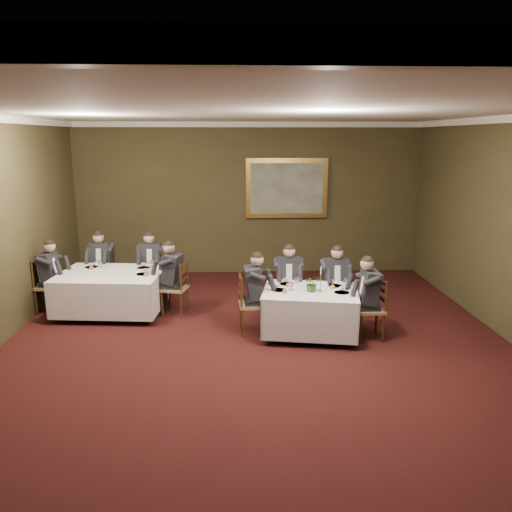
{
  "coord_description": "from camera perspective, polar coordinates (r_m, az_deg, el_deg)",
  "views": [
    {
      "loc": [
        -0.33,
        -6.62,
        3.17
      ],
      "look_at": [
        0.03,
        1.81,
        1.15
      ],
      "focal_mm": 35.0,
      "sensor_mm": 36.0,
      "label": 1
    }
  ],
  "objects": [
    {
      "name": "place_setting_table_main",
      "position": [
        8.42,
        3.86,
        -2.93
      ],
      "size": [
        0.33,
        0.31,
        0.14
      ],
      "color": "white",
      "rests_on": "table_main"
    },
    {
      "name": "diner_main_endleft",
      "position": [
        8.23,
        -0.43,
        -5.37
      ],
      "size": [
        0.5,
        0.44,
        1.35
      ],
      "rotation": [
        0.0,
        0.0,
        -1.51
      ],
      "color": "black",
      "rests_on": "chair_main_endleft"
    },
    {
      "name": "ground",
      "position": [
        7.34,
        0.37,
        -12.1
      ],
      "size": [
        10.0,
        10.0,
        0.0
      ],
      "primitive_type": "plane",
      "color": "black",
      "rests_on": "ground"
    },
    {
      "name": "diner_sec_backleft",
      "position": [
        10.53,
        -17.13,
        -1.76
      ],
      "size": [
        0.45,
        0.52,
        1.35
      ],
      "rotation": [
        0.0,
        0.0,
        3.03
      ],
      "color": "black",
      "rests_on": "chair_sec_backleft"
    },
    {
      "name": "table_second",
      "position": [
        9.52,
        -16.17,
        -3.67
      ],
      "size": [
        1.98,
        1.58,
        0.67
      ],
      "rotation": [
        0.0,
        0.0,
        -0.09
      ],
      "color": "black",
      "rests_on": "ground"
    },
    {
      "name": "chair_main_endleft",
      "position": [
        8.3,
        -0.51,
        -6.86
      ],
      "size": [
        0.45,
        0.46,
        1.0
      ],
      "rotation": [
        0.0,
        0.0,
        -1.51
      ],
      "color": "#97794C",
      "rests_on": "ground"
    },
    {
      "name": "chair_main_backright",
      "position": [
        8.97,
        8.87,
        -5.45
      ],
      "size": [
        0.47,
        0.45,
        1.0
      ],
      "rotation": [
        0.0,
        0.0,
        3.21
      ],
      "color": "#97794C",
      "rests_on": "ground"
    },
    {
      "name": "diner_main_backleft",
      "position": [
        8.9,
        3.7,
        -3.92
      ],
      "size": [
        0.43,
        0.49,
        1.35
      ],
      "rotation": [
        0.0,
        0.0,
        3.11
      ],
      "color": "black",
      "rests_on": "chair_main_backleft"
    },
    {
      "name": "chair_main_endright",
      "position": [
        8.28,
        12.86,
        -7.27
      ],
      "size": [
        0.43,
        0.45,
        1.0
      ],
      "rotation": [
        0.0,
        0.0,
        1.59
      ],
      "color": "#97794C",
      "rests_on": "ground"
    },
    {
      "name": "diner_sec_endright",
      "position": [
        9.2,
        -9.28,
        -3.5
      ],
      "size": [
        0.56,
        0.5,
        1.35
      ],
      "rotation": [
        0.0,
        0.0,
        1.33
      ],
      "color": "black",
      "rests_on": "chair_sec_endright"
    },
    {
      "name": "back_wall",
      "position": [
        11.71,
        -0.82,
        6.5
      ],
      "size": [
        8.0,
        0.1,
        3.5
      ],
      "primitive_type": "cube",
      "color": "#38321C",
      "rests_on": "ground"
    },
    {
      "name": "diner_main_backright",
      "position": [
        8.89,
        8.94,
        -4.08
      ],
      "size": [
        0.44,
        0.51,
        1.35
      ],
      "rotation": [
        0.0,
        0.0,
        3.21
      ],
      "color": "black",
      "rests_on": "chair_main_backright"
    },
    {
      "name": "chair_sec_endright",
      "position": [
        9.26,
        -9.16,
        -4.86
      ],
      "size": [
        0.51,
        0.53,
        1.0
      ],
      "rotation": [
        0.0,
        0.0,
        1.33
      ],
      "color": "#97794C",
      "rests_on": "ground"
    },
    {
      "name": "chair_main_backleft",
      "position": [
        8.98,
        3.67,
        -5.29
      ],
      "size": [
        0.45,
        0.44,
        1.0
      ],
      "rotation": [
        0.0,
        0.0,
        3.11
      ],
      "color": "#97794C",
      "rests_on": "ground"
    },
    {
      "name": "diner_sec_endleft",
      "position": [
        9.95,
        -22.58,
        -3.09
      ],
      "size": [
        0.52,
        0.45,
        1.35
      ],
      "rotation": [
        0.0,
        0.0,
        -1.68
      ],
      "color": "black",
      "rests_on": "chair_sec_endleft"
    },
    {
      "name": "candlestick",
      "position": [
        8.01,
        7.39,
        -2.96
      ],
      "size": [
        0.06,
        0.06,
        0.42
      ],
      "color": "#B69637",
      "rests_on": "table_main"
    },
    {
      "name": "chair_sec_backright",
      "position": [
        10.31,
        -11.78,
        -3.08
      ],
      "size": [
        0.45,
        0.43,
        1.0
      ],
      "rotation": [
        0.0,
        0.0,
        3.13
      ],
      "color": "#97794C",
      "rests_on": "ground"
    },
    {
      "name": "painting",
      "position": [
        11.67,
        3.52,
        7.73
      ],
      "size": [
        1.89,
        0.09,
        1.38
      ],
      "color": "tan",
      "rests_on": "back_wall"
    },
    {
      "name": "crown_molding",
      "position": [
        6.63,
        0.41,
        15.81
      ],
      "size": [
        8.0,
        10.0,
        0.12
      ],
      "color": "white",
      "rests_on": "back_wall"
    },
    {
      "name": "chair_sec_endleft",
      "position": [
        10.01,
        -22.52,
        -4.34
      ],
      "size": [
        0.47,
        0.48,
        1.0
      ],
      "rotation": [
        0.0,
        0.0,
        -1.68
      ],
      "color": "#97794C",
      "rests_on": "ground"
    },
    {
      "name": "table_main",
      "position": [
        8.18,
        6.19,
        -6.03
      ],
      "size": [
        1.7,
        1.4,
        0.67
      ],
      "rotation": [
        0.0,
        0.0,
        -0.17
      ],
      "color": "black",
      "rests_on": "ground"
    },
    {
      "name": "ceiling",
      "position": [
        6.63,
        0.41,
        16.33
      ],
      "size": [
        8.0,
        10.0,
        0.1
      ],
      "primitive_type": "cube",
      "color": "silver",
      "rests_on": "back_wall"
    },
    {
      "name": "centerpiece",
      "position": [
        8.0,
        6.41,
        -3.04
      ],
      "size": [
        0.31,
        0.29,
        0.29
      ],
      "primitive_type": "imported",
      "rotation": [
        0.0,
        0.0,
        0.33
      ],
      "color": "#2D5926",
      "rests_on": "table_main"
    },
    {
      "name": "place_setting_table_second",
      "position": [
        9.97,
        -17.98,
        -0.98
      ],
      "size": [
        0.33,
        0.31,
        0.14
      ],
      "color": "white",
      "rests_on": "table_second"
    },
    {
      "name": "diner_main_endright",
      "position": [
        8.2,
        12.86,
        -5.78
      ],
      "size": [
        0.49,
        0.43,
        1.35
      ],
      "rotation": [
        0.0,
        0.0,
        1.59
      ],
      "color": "black",
      "rests_on": "chair_main_endright"
    },
    {
      "name": "diner_sec_backright",
      "position": [
        10.23,
        -11.85,
        -1.88
      ],
      "size": [
        0.42,
        0.48,
        1.35
      ],
      "rotation": [
        0.0,
        0.0,
        3.13
      ],
      "color": "black",
      "rests_on": "chair_sec_backright"
    },
    {
      "name": "chair_sec_backleft",
      "position": [
        10.6,
        -17.03,
        -2.94
      ],
      "size": [
        0.49,
        0.47,
        1.0
      ],
      "rotation": [
        0.0,
        0.0,
        3.03
      ],
      "color": "#97794C",
      "rests_on": "ground"
    }
  ]
}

